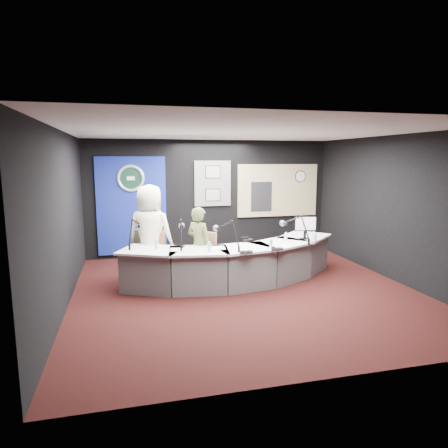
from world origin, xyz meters
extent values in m
plane|color=black|center=(0.00, 0.00, 0.00)|extent=(6.00, 6.00, 0.00)
cube|color=silver|center=(0.00, 0.00, 2.80)|extent=(6.00, 6.00, 0.02)
cube|color=black|center=(0.00, 3.00, 1.40)|extent=(6.00, 0.02, 2.80)
cube|color=black|center=(0.00, -3.00, 1.40)|extent=(6.00, 0.02, 2.80)
cube|color=black|center=(-3.00, 0.00, 1.40)|extent=(0.02, 6.00, 2.80)
cube|color=black|center=(3.00, 0.00, 1.40)|extent=(0.02, 6.00, 2.80)
cube|color=navy|center=(-1.90, 2.97, 1.25)|extent=(1.60, 0.05, 2.30)
torus|color=silver|center=(-1.90, 2.93, 1.90)|extent=(0.63, 0.07, 0.63)
cylinder|color=black|center=(-1.90, 2.94, 1.90)|extent=(0.48, 0.01, 0.48)
cube|color=slate|center=(0.05, 2.97, 1.75)|extent=(0.90, 0.04, 1.10)
cube|color=gray|center=(0.05, 2.94, 2.03)|extent=(0.34, 0.02, 0.27)
cube|color=gray|center=(0.05, 2.94, 1.47)|extent=(0.34, 0.02, 0.27)
cube|color=tan|center=(1.75, 2.97, 1.55)|extent=(2.12, 0.06, 1.32)
cube|color=#FFE5A1|center=(1.75, 2.96, 1.55)|extent=(2.00, 0.02, 1.20)
cube|color=black|center=(1.30, 2.94, 1.40)|extent=(0.55, 0.02, 0.75)
cylinder|color=white|center=(2.35, 2.94, 1.90)|extent=(0.28, 0.01, 0.28)
cube|color=gray|center=(-1.70, 1.28, 0.62)|extent=(0.51, 0.24, 0.70)
imported|color=#FFF4CB|center=(-1.60, 1.05, 0.94)|extent=(1.08, 0.94, 1.87)
imported|color=#546132|center=(-0.71, 0.68, 0.73)|extent=(0.61, 0.63, 1.46)
cube|color=black|center=(1.44, 0.66, 1.07)|extent=(0.40, 0.11, 0.27)
cube|color=black|center=(0.24, 0.70, 0.78)|extent=(0.21, 0.17, 0.05)
torus|color=black|center=(0.55, -0.11, 0.77)|extent=(0.20, 0.20, 0.03)
torus|color=black|center=(-0.05, -0.20, 0.77)|extent=(0.23, 0.23, 0.04)
cube|color=white|center=(-1.20, 0.33, 0.75)|extent=(0.24, 0.30, 0.00)
cube|color=white|center=(-0.42, 0.29, 0.75)|extent=(0.23, 0.31, 0.00)
camera|label=1|loc=(-2.02, -6.59, 2.35)|focal=32.00mm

